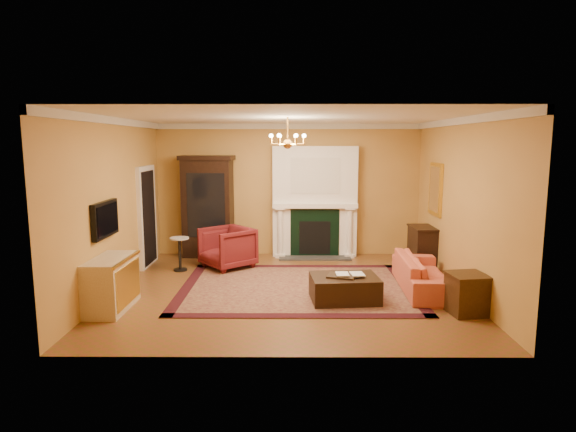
{
  "coord_description": "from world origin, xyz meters",
  "views": [
    {
      "loc": [
        0.05,
        -8.25,
        2.57
      ],
      "look_at": [
        0.01,
        0.3,
        1.27
      ],
      "focal_mm": 30.0,
      "sensor_mm": 36.0,
      "label": 1
    }
  ],
  "objects_px": {
    "commode": "(111,284)",
    "end_table": "(467,295)",
    "china_cabinet": "(208,209)",
    "wingback_armchair": "(227,246)",
    "leather_ottoman": "(344,288)",
    "coral_sofa": "(424,268)",
    "console_table": "(422,248)",
    "pedestal_table": "(180,251)"
  },
  "relations": [
    {
      "from": "wingback_armchair",
      "to": "leather_ottoman",
      "type": "xyz_separation_m",
      "value": [
        2.19,
        -2.11,
        -0.25
      ]
    },
    {
      "from": "wingback_armchair",
      "to": "leather_ottoman",
      "type": "height_order",
      "value": "wingback_armchair"
    },
    {
      "from": "leather_ottoman",
      "to": "coral_sofa",
      "type": "bearing_deg",
      "value": 17.36
    },
    {
      "from": "pedestal_table",
      "to": "console_table",
      "type": "xyz_separation_m",
      "value": [
        4.97,
        0.26,
        0.02
      ]
    },
    {
      "from": "coral_sofa",
      "to": "leather_ottoman",
      "type": "relative_size",
      "value": 1.89
    },
    {
      "from": "china_cabinet",
      "to": "wingback_armchair",
      "type": "xyz_separation_m",
      "value": [
        0.56,
        -1.03,
        -0.63
      ]
    },
    {
      "from": "wingback_armchair",
      "to": "console_table",
      "type": "bearing_deg",
      "value": 50.13
    },
    {
      "from": "wingback_armchair",
      "to": "commode",
      "type": "height_order",
      "value": "wingback_armchair"
    },
    {
      "from": "china_cabinet",
      "to": "wingback_armchair",
      "type": "relative_size",
      "value": 2.34
    },
    {
      "from": "coral_sofa",
      "to": "wingback_armchair",
      "type": "bearing_deg",
      "value": 70.52
    },
    {
      "from": "leather_ottoman",
      "to": "commode",
      "type": "bearing_deg",
      "value": -178.61
    },
    {
      "from": "commode",
      "to": "end_table",
      "type": "distance_m",
      "value": 5.45
    },
    {
      "from": "pedestal_table",
      "to": "commode",
      "type": "bearing_deg",
      "value": -103.25
    },
    {
      "from": "end_table",
      "to": "leather_ottoman",
      "type": "height_order",
      "value": "end_table"
    },
    {
      "from": "china_cabinet",
      "to": "coral_sofa",
      "type": "distance_m",
      "value": 4.97
    },
    {
      "from": "china_cabinet",
      "to": "console_table",
      "type": "distance_m",
      "value": 4.75
    },
    {
      "from": "commode",
      "to": "end_table",
      "type": "relative_size",
      "value": 1.86
    },
    {
      "from": "coral_sofa",
      "to": "end_table",
      "type": "relative_size",
      "value": 3.45
    },
    {
      "from": "wingback_armchair",
      "to": "pedestal_table",
      "type": "xyz_separation_m",
      "value": [
        -0.93,
        -0.23,
        -0.07
      ]
    },
    {
      "from": "commode",
      "to": "console_table",
      "type": "xyz_separation_m",
      "value": [
        5.51,
        2.55,
        0.01
      ]
    },
    {
      "from": "china_cabinet",
      "to": "pedestal_table",
      "type": "xyz_separation_m",
      "value": [
        -0.37,
        -1.26,
        -0.7
      ]
    },
    {
      "from": "commode",
      "to": "end_table",
      "type": "height_order",
      "value": "commode"
    },
    {
      "from": "coral_sofa",
      "to": "leather_ottoman",
      "type": "bearing_deg",
      "value": 115.27
    },
    {
      "from": "wingback_armchair",
      "to": "pedestal_table",
      "type": "height_order",
      "value": "wingback_armchair"
    },
    {
      "from": "china_cabinet",
      "to": "end_table",
      "type": "bearing_deg",
      "value": -34.77
    },
    {
      "from": "console_table",
      "to": "wingback_armchair",
      "type": "bearing_deg",
      "value": 178.62
    },
    {
      "from": "china_cabinet",
      "to": "wingback_armchair",
      "type": "distance_m",
      "value": 1.33
    },
    {
      "from": "console_table",
      "to": "leather_ottoman",
      "type": "bearing_deg",
      "value": -132.55
    },
    {
      "from": "console_table",
      "to": "leather_ottoman",
      "type": "xyz_separation_m",
      "value": [
        -1.85,
        -2.14,
        -0.2
      ]
    },
    {
      "from": "pedestal_table",
      "to": "leather_ottoman",
      "type": "height_order",
      "value": "pedestal_table"
    },
    {
      "from": "china_cabinet",
      "to": "commode",
      "type": "height_order",
      "value": "china_cabinet"
    },
    {
      "from": "china_cabinet",
      "to": "commode",
      "type": "distance_m",
      "value": 3.73
    },
    {
      "from": "coral_sofa",
      "to": "end_table",
      "type": "distance_m",
      "value": 1.23
    },
    {
      "from": "china_cabinet",
      "to": "end_table",
      "type": "distance_m",
      "value": 5.92
    },
    {
      "from": "coral_sofa",
      "to": "leather_ottoman",
      "type": "height_order",
      "value": "coral_sofa"
    },
    {
      "from": "end_table",
      "to": "commode",
      "type": "bearing_deg",
      "value": 178.18
    },
    {
      "from": "console_table",
      "to": "end_table",
      "type": "bearing_deg",
      "value": -93.09
    },
    {
      "from": "end_table",
      "to": "leather_ottoman",
      "type": "xyz_separation_m",
      "value": [
        -1.79,
        0.58,
        -0.08
      ]
    },
    {
      "from": "console_table",
      "to": "pedestal_table",
      "type": "bearing_deg",
      "value": -178.83
    },
    {
      "from": "china_cabinet",
      "to": "commode",
      "type": "relative_size",
      "value": 2.0
    },
    {
      "from": "coral_sofa",
      "to": "pedestal_table",
      "type": "bearing_deg",
      "value": 77.36
    },
    {
      "from": "wingback_armchair",
      "to": "pedestal_table",
      "type": "distance_m",
      "value": 0.96
    }
  ]
}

